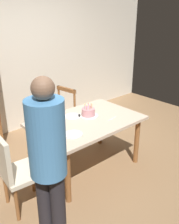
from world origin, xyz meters
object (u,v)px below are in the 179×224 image
dining_table (87,126)px  person_celebrant (48,159)px  birthday_cake (88,113)px  chair_upholstered (15,169)px  plate_near_celebrant (73,134)px  plate_far_side (72,116)px  chair_spindle_back (60,119)px

dining_table → person_celebrant: size_ratio=0.87×
birthday_cake → chair_upholstered: chair_upholstered is taller
plate_near_celebrant → plate_far_side: (0.33, 0.44, 0.00)m
person_celebrant → plate_near_celebrant: bearing=37.3°
birthday_cake → dining_table: bearing=-141.1°
plate_far_side → chair_spindle_back: bearing=71.8°
birthday_cake → plate_near_celebrant: size_ratio=1.27×
plate_far_side → person_celebrant: 1.41m
plate_far_side → person_celebrant: bearing=-136.6°
plate_far_side → chair_upholstered: chair_upholstered is taller
plate_near_celebrant → chair_upholstered: 0.76m
plate_near_celebrant → person_celebrant: size_ratio=0.13×
birthday_cake → chair_upholstered: 1.26m
dining_table → plate_far_side: bearing=108.5°
chair_spindle_back → person_celebrant: bearing=-127.9°
plate_near_celebrant → person_celebrant: (-0.68, -0.52, 0.20)m
chair_upholstered → person_celebrant: 0.77m
birthday_cake → plate_near_celebrant: 0.59m
dining_table → chair_upholstered: chair_upholstered is taller
birthday_cake → person_celebrant: (-1.18, -0.82, 0.16)m
birthday_cake → person_celebrant: size_ratio=0.17×
chair_spindle_back → person_celebrant: size_ratio=0.57×
plate_far_side → chair_spindle_back: chair_spindle_back is taller
plate_near_celebrant → chair_spindle_back: size_ratio=0.23×
birthday_cake → chair_spindle_back: (0.02, 0.73, -0.34)m
plate_near_celebrant → person_celebrant: 0.88m
dining_table → chair_upholstered: bearing=-175.3°
dining_table → birthday_cake: birthday_cake is taller
chair_upholstered → birthday_cake: bearing=8.1°
plate_near_celebrant → chair_upholstered: chair_upholstered is taller
dining_table → chair_upholstered: (-1.12, -0.09, -0.12)m
chair_upholstered → dining_table: bearing=4.7°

